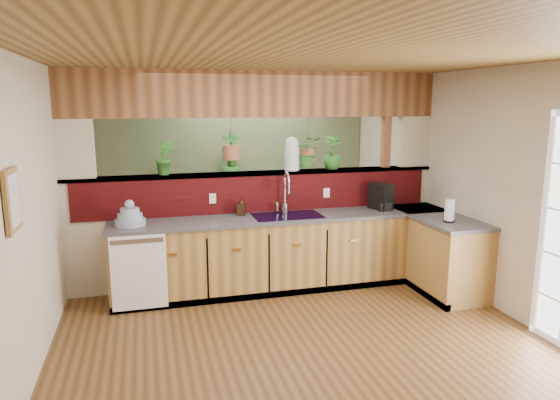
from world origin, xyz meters
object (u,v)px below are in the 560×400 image
object	(u,v)px
paper_towel	(449,211)
shelving_console	(197,213)
soap_dispenser	(241,207)
faucet	(285,191)
dish_stack	(130,217)
glass_jar	(292,154)
coffee_maker	(381,197)

from	to	relation	value
paper_towel	shelving_console	distance (m)	4.00
soap_dispenser	paper_towel	xyz separation A→B (m)	(2.20, -0.96, 0.02)
faucet	shelving_console	world-z (taller)	faucet
dish_stack	paper_towel	size ratio (longest dim) A/B	1.19
faucet	glass_jar	distance (m)	0.50
coffee_maker	soap_dispenser	bearing A→B (deg)	157.05
soap_dispenser	coffee_maker	distance (m)	1.77
faucet	soap_dispenser	bearing A→B (deg)	177.62
dish_stack	paper_towel	bearing A→B (deg)	-12.58
soap_dispenser	shelving_console	bearing A→B (deg)	98.65
shelving_console	coffee_maker	bearing A→B (deg)	-45.70
faucet	dish_stack	bearing A→B (deg)	-174.90
dish_stack	glass_jar	xyz separation A→B (m)	(1.96, 0.39, 0.61)
faucet	dish_stack	xyz separation A→B (m)	(-1.82, -0.16, -0.19)
glass_jar	faucet	bearing A→B (deg)	-123.25
dish_stack	soap_dispenser	world-z (taller)	dish_stack
faucet	coffee_maker	bearing A→B (deg)	-5.50
glass_jar	dish_stack	bearing A→B (deg)	-168.88
shelving_console	paper_towel	bearing A→B (deg)	-49.15
dish_stack	shelving_console	xyz separation A→B (m)	(0.95, 2.29, -0.49)
coffee_maker	paper_towel	world-z (taller)	coffee_maker
glass_jar	shelving_console	size ratio (longest dim) A/B	0.27
dish_stack	soap_dispenser	size ratio (longest dim) A/B	1.58
glass_jar	shelving_console	distance (m)	2.42
dish_stack	paper_towel	world-z (taller)	dish_stack
dish_stack	paper_towel	xyz separation A→B (m)	(3.47, -0.78, 0.04)
coffee_maker	shelving_console	size ratio (longest dim) A/B	0.21
faucet	shelving_console	size ratio (longest dim) A/B	0.33
soap_dispenser	shelving_console	size ratio (longest dim) A/B	0.13
coffee_maker	paper_towel	size ratio (longest dim) A/B	1.19
faucet	soap_dispenser	distance (m)	0.57
soap_dispenser	paper_towel	world-z (taller)	paper_towel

